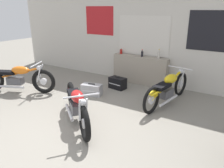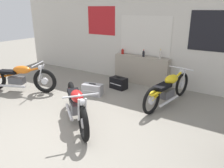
% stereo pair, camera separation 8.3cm
% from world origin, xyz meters
% --- Properties ---
extents(ground_plane, '(24.00, 24.00, 0.00)m').
position_xyz_m(ground_plane, '(0.00, 0.00, 0.00)').
color(ground_plane, gray).
extents(wall_back, '(10.00, 0.07, 2.80)m').
position_xyz_m(wall_back, '(0.01, 3.69, 1.41)').
color(wall_back, beige).
rests_on(wall_back, ground_plane).
extents(sill_counter, '(1.72, 0.28, 0.86)m').
position_xyz_m(sill_counter, '(0.04, 3.51, 0.43)').
color(sill_counter, gray).
rests_on(sill_counter, ground_plane).
extents(bottle_leftmost, '(0.08, 0.08, 0.19)m').
position_xyz_m(bottle_leftmost, '(-0.64, 3.52, 0.94)').
color(bottle_leftmost, maroon).
rests_on(bottle_leftmost, sill_counter).
extents(bottle_left_center, '(0.07, 0.07, 0.21)m').
position_xyz_m(bottle_left_center, '(0.10, 3.48, 0.95)').
color(bottle_left_center, black).
rests_on(bottle_left_center, sill_counter).
extents(bottle_center, '(0.07, 0.07, 0.27)m').
position_xyz_m(bottle_center, '(0.61, 3.50, 0.98)').
color(bottle_center, '#B7B2A8').
rests_on(bottle_center, sill_counter).
extents(motorcycle_orange, '(2.05, 1.02, 0.83)m').
position_xyz_m(motorcycle_orange, '(-2.55, 1.07, 0.40)').
color(motorcycle_orange, black).
rests_on(motorcycle_orange, ground_plane).
extents(motorcycle_yellow, '(0.64, 2.06, 0.80)m').
position_xyz_m(motorcycle_yellow, '(1.26, 2.45, 0.41)').
color(motorcycle_yellow, black).
rests_on(motorcycle_yellow, ground_plane).
extents(motorcycle_red, '(1.61, 1.33, 0.81)m').
position_xyz_m(motorcycle_red, '(-0.00, 0.57, 0.40)').
color(motorcycle_red, black).
rests_on(motorcycle_red, ground_plane).
extents(hard_case_black, '(0.52, 0.36, 0.35)m').
position_xyz_m(hard_case_black, '(-0.31, 2.74, 0.17)').
color(hard_case_black, black).
rests_on(hard_case_black, ground_plane).
extents(hard_case_silver, '(0.58, 0.38, 0.33)m').
position_xyz_m(hard_case_silver, '(-0.65, 1.94, 0.15)').
color(hard_case_silver, '#9E9EA3').
rests_on(hard_case_silver, ground_plane).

